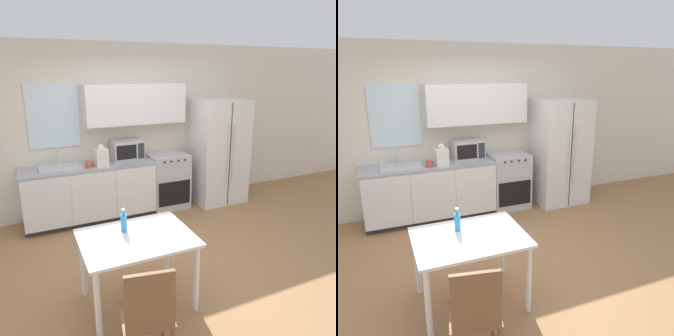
{
  "view_description": "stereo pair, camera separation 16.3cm",
  "coord_description": "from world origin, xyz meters",
  "views": [
    {
      "loc": [
        -1.39,
        -3.25,
        2.27
      ],
      "look_at": [
        0.31,
        0.48,
        1.05
      ],
      "focal_mm": 35.0,
      "sensor_mm": 36.0,
      "label": 1
    },
    {
      "loc": [
        -1.24,
        -3.31,
        2.27
      ],
      "look_at": [
        0.31,
        0.48,
        1.05
      ],
      "focal_mm": 35.0,
      "sensor_mm": 36.0,
      "label": 2
    }
  ],
  "objects": [
    {
      "name": "kitchen_sink",
      "position": [
        -0.92,
        1.61,
        0.91
      ],
      "size": [
        0.6,
        0.46,
        0.28
      ],
      "color": "#B7BABC",
      "rests_on": "kitchen_counter"
    },
    {
      "name": "dining_table",
      "position": [
        -0.49,
        -0.56,
        0.63
      ],
      "size": [
        1.07,
        0.81,
        0.74
      ],
      "color": "white",
      "rests_on": "ground_plane"
    },
    {
      "name": "refrigerator",
      "position": [
        1.74,
        1.52,
        0.91
      ],
      "size": [
        0.88,
        0.81,
        1.81
      ],
      "color": "silver",
      "rests_on": "ground_plane"
    },
    {
      "name": "ground_plane",
      "position": [
        0.0,
        0.0,
        0.0
      ],
      "size": [
        12.0,
        12.0,
        0.0
      ],
      "primitive_type": "plane",
      "color": "#9E7047"
    },
    {
      "name": "wall_back",
      "position": [
        0.03,
        1.91,
        1.41
      ],
      "size": [
        12.0,
        0.38,
        2.7
      ],
      "color": "beige",
      "rests_on": "ground_plane"
    },
    {
      "name": "coffee_mug",
      "position": [
        -0.53,
        1.45,
        0.94
      ],
      "size": [
        0.12,
        0.09,
        0.1
      ],
      "color": "#BF4C3F",
      "rests_on": "kitchen_counter"
    },
    {
      "name": "drink_bottle",
      "position": [
        -0.57,
        -0.4,
        0.84
      ],
      "size": [
        0.06,
        0.06,
        0.24
      ],
      "color": "#338CD8",
      "rests_on": "dining_table"
    },
    {
      "name": "oven_range",
      "position": [
        0.81,
        1.61,
        0.46
      ],
      "size": [
        0.64,
        0.61,
        0.93
      ],
      "color": "#B7BABC",
      "rests_on": "ground_plane"
    },
    {
      "name": "grocery_bag_0",
      "position": [
        -0.34,
        1.48,
        1.04
      ],
      "size": [
        0.2,
        0.18,
        0.33
      ],
      "rotation": [
        0.0,
        0.0,
        0.1
      ],
      "color": "silver",
      "rests_on": "kitchen_counter"
    },
    {
      "name": "microwave",
      "position": [
        0.14,
        1.71,
        1.05
      ],
      "size": [
        0.5,
        0.34,
        0.31
      ],
      "color": "#B7BABC",
      "rests_on": "kitchen_counter"
    },
    {
      "name": "dining_chair_near",
      "position": [
        -0.68,
        -1.34,
        0.54
      ],
      "size": [
        0.47,
        0.47,
        0.93
      ],
      "rotation": [
        0.0,
        0.0,
        -0.18
      ],
      "color": "brown",
      "rests_on": "ground_plane"
    },
    {
      "name": "kitchen_counter",
      "position": [
        -0.51,
        1.6,
        0.45
      ],
      "size": [
        2.0,
        0.63,
        0.89
      ],
      "color": "#333333",
      "rests_on": "ground_plane"
    }
  ]
}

